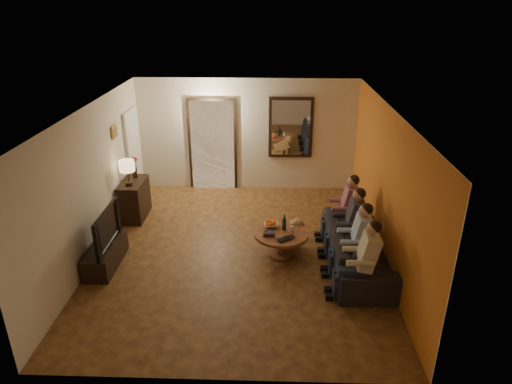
{
  "coord_description": "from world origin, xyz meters",
  "views": [
    {
      "loc": [
        0.55,
        -7.13,
        4.28
      ],
      "look_at": [
        0.3,
        0.3,
        1.05
      ],
      "focal_mm": 32.0,
      "sensor_mm": 36.0,
      "label": 1
    }
  ],
  "objects_px": {
    "person_a": "(363,263)",
    "person_d": "(345,211)",
    "tv_stand": "(105,255)",
    "dog": "(286,230)",
    "person_b": "(356,243)",
    "table_lamp": "(128,173)",
    "sofa": "(358,247)",
    "dresser": "(134,199)",
    "bowl": "(271,225)",
    "laptop": "(288,240)",
    "tv": "(101,228)",
    "coffee_table": "(281,244)",
    "wine_bottle": "(284,222)",
    "person_c": "(350,226)"
  },
  "relations": [
    {
      "from": "sofa",
      "to": "person_c",
      "type": "distance_m",
      "value": 0.41
    },
    {
      "from": "person_a",
      "to": "dog",
      "type": "distance_m",
      "value": 1.95
    },
    {
      "from": "sofa",
      "to": "coffee_table",
      "type": "relative_size",
      "value": 2.46
    },
    {
      "from": "dresser",
      "to": "tv_stand",
      "type": "bearing_deg",
      "value": -90.0
    },
    {
      "from": "tv_stand",
      "to": "sofa",
      "type": "distance_m",
      "value": 4.3
    },
    {
      "from": "table_lamp",
      "to": "laptop",
      "type": "relative_size",
      "value": 1.64
    },
    {
      "from": "person_a",
      "to": "dresser",
      "type": "bearing_deg",
      "value": 148.07
    },
    {
      "from": "person_a",
      "to": "coffee_table",
      "type": "xyz_separation_m",
      "value": [
        -1.19,
        1.18,
        -0.38
      ]
    },
    {
      "from": "bowl",
      "to": "person_a",
      "type": "bearing_deg",
      "value": -45.73
    },
    {
      "from": "dresser",
      "to": "tv_stand",
      "type": "height_order",
      "value": "dresser"
    },
    {
      "from": "person_d",
      "to": "bowl",
      "type": "height_order",
      "value": "person_d"
    },
    {
      "from": "table_lamp",
      "to": "person_c",
      "type": "xyz_separation_m",
      "value": [
        4.2,
        -1.19,
        -0.46
      ]
    },
    {
      "from": "dresser",
      "to": "coffee_table",
      "type": "relative_size",
      "value": 0.93
    },
    {
      "from": "wine_bottle",
      "to": "sofa",
      "type": "bearing_deg",
      "value": -17.22
    },
    {
      "from": "coffee_table",
      "to": "sofa",
      "type": "bearing_deg",
      "value": -12.43
    },
    {
      "from": "coffee_table",
      "to": "wine_bottle",
      "type": "height_order",
      "value": "wine_bottle"
    },
    {
      "from": "sofa",
      "to": "coffee_table",
      "type": "height_order",
      "value": "sofa"
    },
    {
      "from": "tv_stand",
      "to": "table_lamp",
      "type": "bearing_deg",
      "value": 90.0
    },
    {
      "from": "dresser",
      "to": "dog",
      "type": "distance_m",
      "value": 3.27
    },
    {
      "from": "person_c",
      "to": "dresser",
      "type": "bearing_deg",
      "value": 161.36
    },
    {
      "from": "dresser",
      "to": "sofa",
      "type": "bearing_deg",
      "value": -21.76
    },
    {
      "from": "dresser",
      "to": "person_c",
      "type": "distance_m",
      "value": 4.43
    },
    {
      "from": "tv_stand",
      "to": "person_c",
      "type": "bearing_deg",
      "value": 6.15
    },
    {
      "from": "dresser",
      "to": "tv_stand",
      "type": "relative_size",
      "value": 0.77
    },
    {
      "from": "tv_stand",
      "to": "dog",
      "type": "relative_size",
      "value": 2.07
    },
    {
      "from": "bowl",
      "to": "wine_bottle",
      "type": "bearing_deg",
      "value": -27.55
    },
    {
      "from": "tv_stand",
      "to": "laptop",
      "type": "relative_size",
      "value": 3.52
    },
    {
      "from": "table_lamp",
      "to": "tv_stand",
      "type": "xyz_separation_m",
      "value": [
        0.0,
        -1.65,
        -0.87
      ]
    },
    {
      "from": "person_a",
      "to": "bowl",
      "type": "xyz_separation_m",
      "value": [
        -1.37,
        1.4,
        -0.12
      ]
    },
    {
      "from": "dresser",
      "to": "person_d",
      "type": "bearing_deg",
      "value": -10.99
    },
    {
      "from": "wine_bottle",
      "to": "laptop",
      "type": "height_order",
      "value": "wine_bottle"
    },
    {
      "from": "bowl",
      "to": "wine_bottle",
      "type": "distance_m",
      "value": 0.29
    },
    {
      "from": "bowl",
      "to": "table_lamp",
      "type": "bearing_deg",
      "value": 160.68
    },
    {
      "from": "person_b",
      "to": "bowl",
      "type": "distance_m",
      "value": 1.59
    },
    {
      "from": "dog",
      "to": "coffee_table",
      "type": "xyz_separation_m",
      "value": [
        -0.09,
        -0.4,
        -0.06
      ]
    },
    {
      "from": "person_b",
      "to": "coffee_table",
      "type": "distance_m",
      "value": 1.38
    },
    {
      "from": "table_lamp",
      "to": "wine_bottle",
      "type": "bearing_deg",
      "value": -19.97
    },
    {
      "from": "person_b",
      "to": "bowl",
      "type": "xyz_separation_m",
      "value": [
        -1.37,
        0.8,
        -0.12
      ]
    },
    {
      "from": "person_b",
      "to": "table_lamp",
      "type": "bearing_deg",
      "value": 156.84
    },
    {
      "from": "tv",
      "to": "laptop",
      "type": "bearing_deg",
      "value": -87.12
    },
    {
      "from": "person_a",
      "to": "person_d",
      "type": "height_order",
      "value": "same"
    },
    {
      "from": "table_lamp",
      "to": "person_a",
      "type": "xyz_separation_m",
      "value": [
        4.2,
        -2.39,
        -0.46
      ]
    },
    {
      "from": "dresser",
      "to": "person_b",
      "type": "xyz_separation_m",
      "value": [
        4.2,
        -2.01,
        0.2
      ]
    },
    {
      "from": "coffee_table",
      "to": "dog",
      "type": "bearing_deg",
      "value": 77.05
    },
    {
      "from": "dresser",
      "to": "dog",
      "type": "relative_size",
      "value": 1.59
    },
    {
      "from": "tv_stand",
      "to": "person_b",
      "type": "xyz_separation_m",
      "value": [
        4.2,
        -0.15,
        0.41
      ]
    },
    {
      "from": "tv",
      "to": "table_lamp",
      "type": "bearing_deg",
      "value": 0.0
    },
    {
      "from": "tv",
      "to": "dog",
      "type": "relative_size",
      "value": 2.04
    },
    {
      "from": "sofa",
      "to": "wine_bottle",
      "type": "relative_size",
      "value": 7.6
    },
    {
      "from": "person_c",
      "to": "person_d",
      "type": "relative_size",
      "value": 1.0
    }
  ]
}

